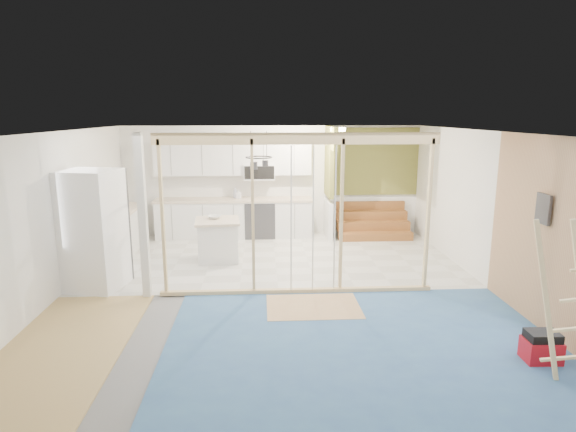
{
  "coord_description": "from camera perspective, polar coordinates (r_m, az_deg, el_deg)",
  "views": [
    {
      "loc": [
        -0.27,
        -7.38,
        2.87
      ],
      "look_at": [
        0.19,
        0.6,
        1.17
      ],
      "focal_mm": 30.0,
      "sensor_mm": 36.0,
      "label": 1
    }
  ],
  "objects": [
    {
      "name": "room",
      "position": [
        7.55,
        -1.15,
        0.03
      ],
      "size": [
        7.01,
        8.01,
        2.61
      ],
      "color": "slate",
      "rests_on": "ground"
    },
    {
      "name": "floor_overlays",
      "position": [
        7.98,
        -0.6,
        -8.97
      ],
      "size": [
        7.0,
        8.0,
        0.03
      ],
      "color": "silver",
      "rests_on": "room"
    },
    {
      "name": "stud_frame",
      "position": [
        7.49,
        -3.24,
        2.29
      ],
      "size": [
        4.66,
        0.14,
        2.6
      ],
      "color": "#CDBC7D",
      "rests_on": "room"
    },
    {
      "name": "base_cabinets",
      "position": [
        11.09,
        -10.12,
        -0.68
      ],
      "size": [
        4.45,
        2.24,
        0.93
      ],
      "color": "white",
      "rests_on": "room"
    },
    {
      "name": "upper_cabinets",
      "position": [
        11.26,
        -6.19,
        6.61
      ],
      "size": [
        3.6,
        0.41,
        0.85
      ],
      "color": "white",
      "rests_on": "room"
    },
    {
      "name": "green_partition",
      "position": [
        11.44,
        8.46,
        2.21
      ],
      "size": [
        2.25,
        1.51,
        2.6
      ],
      "color": "olive",
      "rests_on": "room"
    },
    {
      "name": "pot_rack",
      "position": [
        9.31,
        -3.5,
        6.62
      ],
      "size": [
        0.52,
        0.52,
        0.72
      ],
      "color": "black",
      "rests_on": "room"
    },
    {
      "name": "sheathing_panel",
      "position": [
        6.74,
        30.69,
        -3.16
      ],
      "size": [
        0.02,
        4.0,
        2.6
      ],
      "primitive_type": "cube",
      "color": "tan",
      "rests_on": "room"
    },
    {
      "name": "electrical_panel",
      "position": [
        7.14,
        28.02,
        0.76
      ],
      "size": [
        0.04,
        0.3,
        0.4
      ],
      "primitive_type": "cube",
      "color": "#3B3C41",
      "rests_on": "room"
    },
    {
      "name": "ceiling_light",
      "position": [
        10.52,
        5.96,
        10.17
      ],
      "size": [
        0.32,
        0.32,
        0.08
      ],
      "primitive_type": "cylinder",
      "color": "#FFEABF",
      "rests_on": "room"
    },
    {
      "name": "fridge",
      "position": [
        8.51,
        -22.13,
        -1.59
      ],
      "size": [
        1.03,
        1.0,
        1.99
      ],
      "rotation": [
        0.0,
        0.0,
        -0.22
      ],
      "color": "white",
      "rests_on": "room"
    },
    {
      "name": "island",
      "position": [
        9.62,
        -8.3,
        -2.89
      ],
      "size": [
        0.92,
        0.92,
        0.83
      ],
      "rotation": [
        0.0,
        0.0,
        0.09
      ],
      "color": "silver",
      "rests_on": "room"
    },
    {
      "name": "bowl",
      "position": [
        9.62,
        -8.71,
        -0.14
      ],
      "size": [
        0.29,
        0.29,
        0.06
      ],
      "primitive_type": "imported",
      "rotation": [
        0.0,
        0.0,
        -0.14
      ],
      "color": "silver",
      "rests_on": "island"
    },
    {
      "name": "soap_bottle_a",
      "position": [
        11.33,
        -6.27,
        2.8
      ],
      "size": [
        0.13,
        0.13,
        0.27
      ],
      "primitive_type": "imported",
      "rotation": [
        0.0,
        0.0,
        -0.28
      ],
      "color": "#A9ADBC",
      "rests_on": "base_cabinets"
    },
    {
      "name": "soap_bottle_b",
      "position": [
        11.29,
        -5.85,
        2.62
      ],
      "size": [
        0.12,
        0.12,
        0.21
      ],
      "primitive_type": "imported",
      "rotation": [
        0.0,
        0.0,
        -0.29
      ],
      "color": "white",
      "rests_on": "base_cabinets"
    },
    {
      "name": "toolbox",
      "position": [
        6.56,
        27.84,
        -13.63
      ],
      "size": [
        0.41,
        0.32,
        0.38
      ],
      "rotation": [
        0.0,
        0.0,
        -0.04
      ],
      "color": "#AB0F1A",
      "rests_on": "room"
    },
    {
      "name": "ladder",
      "position": [
        6.01,
        30.33,
        -8.67
      ],
      "size": [
        0.96,
        0.15,
        1.79
      ],
      "rotation": [
        0.0,
        0.0,
        -0.26
      ],
      "color": "beige",
      "rests_on": "room"
    }
  ]
}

